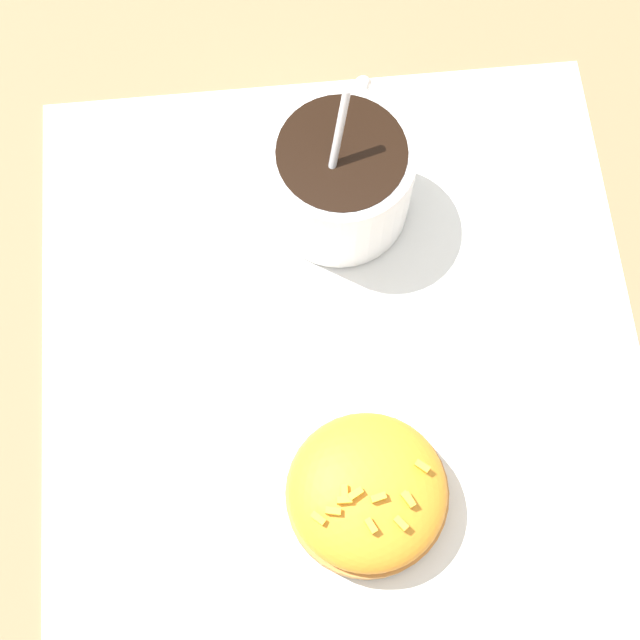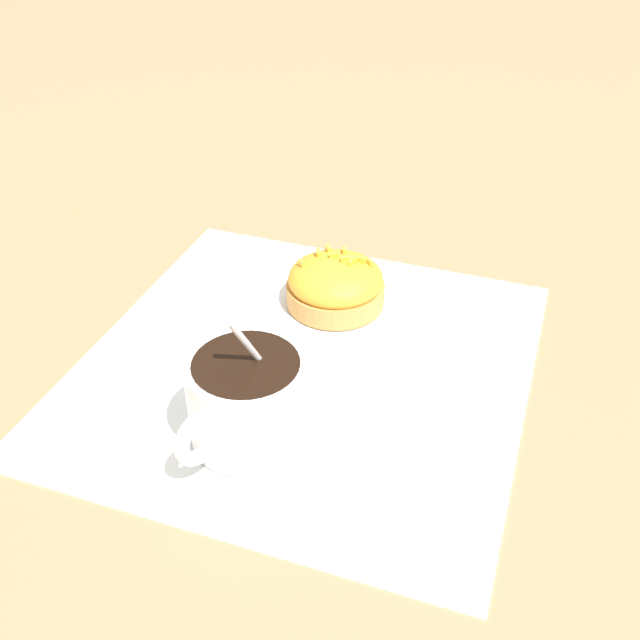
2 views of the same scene
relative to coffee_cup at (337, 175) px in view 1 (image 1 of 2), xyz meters
The scene contains 4 objects.
ground_plane 0.09m from the coffee_cup, ahead, with size 3.00×3.00×0.00m, color #93704C.
paper_napkin 0.09m from the coffee_cup, ahead, with size 0.35×0.34×0.00m.
coffee_cup is the anchor object (origin of this frame).
frosted_pastry 0.16m from the coffee_cup, ahead, with size 0.08×0.08×0.04m.
Camera 1 is at (0.14, -0.01, 0.45)m, focal length 50.00 mm.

